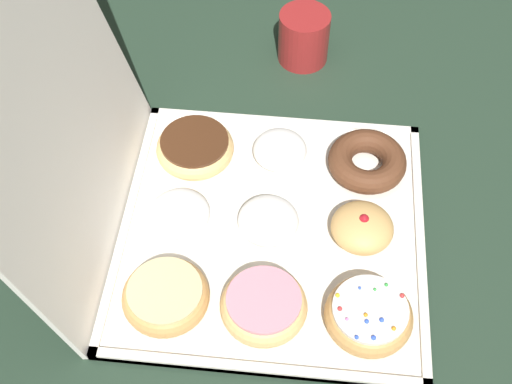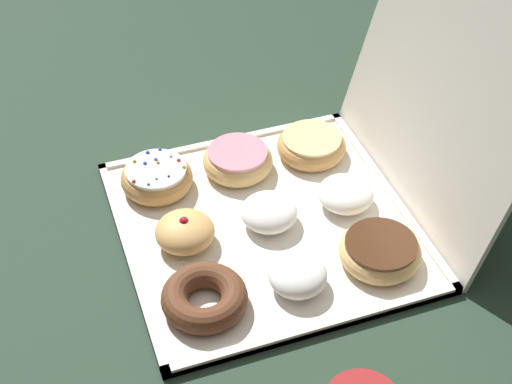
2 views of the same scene
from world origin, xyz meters
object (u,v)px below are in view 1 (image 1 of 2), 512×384
(donut_box, at_px, (272,231))
(chocolate_frosted_donut_8, at_px, (195,147))
(powdered_filled_donut_7, at_px, (180,211))
(chocolate_cake_ring_donut_2, at_px, (367,161))
(pink_frosted_donut_3, at_px, (264,306))
(jelly_filled_donut_1, at_px, (362,228))
(sprinkle_donut_0, at_px, (369,315))
(coffee_mug, at_px, (304,35))
(powdered_filled_donut_4, at_px, (268,218))
(glazed_ring_donut_6, at_px, (166,296))
(powdered_filled_donut_5, at_px, (282,150))

(donut_box, height_order, chocolate_frosted_donut_8, chocolate_frosted_donut_8)
(powdered_filled_donut_7, distance_m, chocolate_frosted_donut_8, 0.12)
(powdered_filled_donut_7, xyz_separation_m, chocolate_frosted_donut_8, (0.12, -0.00, -0.00))
(chocolate_cake_ring_donut_2, distance_m, pink_frosted_donut_3, 0.29)
(jelly_filled_donut_1, xyz_separation_m, pink_frosted_donut_3, (-0.13, 0.12, -0.00))
(sprinkle_donut_0, xyz_separation_m, chocolate_cake_ring_donut_2, (0.26, 0.00, -0.00))
(donut_box, relative_size, powdered_filled_donut_7, 4.97)
(pink_frosted_donut_3, xyz_separation_m, coffee_mug, (0.51, -0.02, 0.02))
(sprinkle_donut_0, xyz_separation_m, pink_frosted_donut_3, (0.00, 0.13, -0.00))
(sprinkle_donut_0, height_order, powdered_filled_donut_4, sprinkle_donut_0)
(pink_frosted_donut_3, distance_m, glazed_ring_donut_6, 0.13)
(sprinkle_donut_0, relative_size, pink_frosted_donut_3, 1.00)
(donut_box, relative_size, coffee_mug, 4.01)
(sprinkle_donut_0, xyz_separation_m, powdered_filled_donut_5, (0.26, 0.13, -0.00))
(jelly_filled_donut_1, distance_m, powdered_filled_donut_5, 0.18)
(jelly_filled_donut_1, bearing_deg, chocolate_cake_ring_donut_2, -3.33)
(donut_box, relative_size, jelly_filled_donut_1, 4.91)
(chocolate_cake_ring_donut_2, xyz_separation_m, glazed_ring_donut_6, (-0.25, 0.26, 0.00))
(glazed_ring_donut_6, bearing_deg, pink_frosted_donut_3, -90.90)
(jelly_filled_donut_1, height_order, powdered_filled_donut_7, jelly_filled_donut_1)
(pink_frosted_donut_3, bearing_deg, powdered_filled_donut_5, -0.52)
(chocolate_cake_ring_donut_2, height_order, powdered_filled_donut_7, powdered_filled_donut_7)
(jelly_filled_donut_1, relative_size, glazed_ring_donut_6, 0.76)
(jelly_filled_donut_1, height_order, chocolate_cake_ring_donut_2, jelly_filled_donut_1)
(jelly_filled_donut_1, height_order, chocolate_frosted_donut_8, jelly_filled_donut_1)
(jelly_filled_donut_1, relative_size, powdered_filled_donut_4, 1.02)
(powdered_filled_donut_4, distance_m, glazed_ring_donut_6, 0.18)
(pink_frosted_donut_3, height_order, coffee_mug, coffee_mug)
(donut_box, xyz_separation_m, powdered_filled_donut_4, (0.00, 0.01, 0.03))
(sprinkle_donut_0, relative_size, glazed_ring_donut_6, 0.99)
(powdered_filled_donut_4, bearing_deg, sprinkle_donut_0, -134.37)
(donut_box, height_order, powdered_filled_donut_7, powdered_filled_donut_7)
(jelly_filled_donut_1, bearing_deg, coffee_mug, 15.27)
(pink_frosted_donut_3, bearing_deg, donut_box, 0.07)
(jelly_filled_donut_1, distance_m, powdered_filled_donut_4, 0.13)
(pink_frosted_donut_3, distance_m, powdered_filled_donut_7, 0.19)
(pink_frosted_donut_3, bearing_deg, chocolate_frosted_donut_8, 26.67)
(glazed_ring_donut_6, bearing_deg, powdered_filled_donut_5, -26.54)
(powdered_filled_donut_4, relative_size, powdered_filled_donut_7, 0.99)
(glazed_ring_donut_6, distance_m, chocolate_frosted_donut_8, 0.25)
(sprinkle_donut_0, bearing_deg, glazed_ring_donut_6, 89.40)
(jelly_filled_donut_1, xyz_separation_m, glazed_ring_donut_6, (-0.13, 0.25, -0.00))
(glazed_ring_donut_6, bearing_deg, jelly_filled_donut_1, -62.82)
(coffee_mug, bearing_deg, sprinkle_donut_0, -167.55)
(pink_frosted_donut_3, xyz_separation_m, glazed_ring_donut_6, (0.00, 0.13, -0.00))
(jelly_filled_donut_1, xyz_separation_m, powdered_filled_donut_4, (0.00, 0.13, -0.00))
(donut_box, distance_m, chocolate_frosted_donut_8, 0.18)
(glazed_ring_donut_6, bearing_deg, coffee_mug, -16.34)
(chocolate_frosted_donut_8, xyz_separation_m, coffee_mug, (0.25, -0.15, 0.02))
(sprinkle_donut_0, height_order, coffee_mug, coffee_mug)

